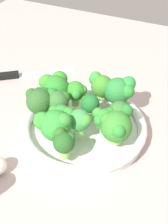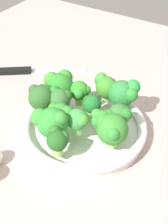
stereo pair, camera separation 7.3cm
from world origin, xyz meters
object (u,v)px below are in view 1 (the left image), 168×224
(broccoli_floret_1, at_px, (121,90))
(broccoli_floret_5, at_px, (121,112))
(broccoli_floret_7, at_px, (64,142))
(knife, at_px, (19,75))
(broccoli_floret_0, at_px, (104,118))
(broccoli_floret_12, at_px, (57,101))
(broccoli_floret_6, at_px, (100,85))
(broccoli_floret_9, at_px, (116,127))
(broccoli_floret_10, at_px, (76,92))
(broccoli_floret_11, at_px, (54,124))
(broccoli_floret_2, at_px, (55,87))
(broccoli_floret_3, at_px, (81,121))
(broccoli_floret_4, at_px, (61,116))
(bowl, at_px, (84,128))
(broccoli_floret_8, at_px, (40,100))
(broccoli_floret_13, at_px, (90,104))

(broccoli_floret_1, xyz_separation_m, broccoli_floret_5, (0.03, -0.08, -0.00))
(broccoli_floret_7, xyz_separation_m, knife, (-0.29, 0.26, -0.07))
(broccoli_floret_0, relative_size, broccoli_floret_12, 0.81)
(broccoli_floret_6, relative_size, broccoli_floret_9, 0.89)
(broccoli_floret_0, height_order, broccoli_floret_1, broccoli_floret_1)
(broccoli_floret_1, relative_size, broccoli_floret_10, 1.15)
(broccoli_floret_0, xyz_separation_m, broccoli_floret_11, (-0.08, -0.07, 0.01))
(broccoli_floret_2, bearing_deg, broccoli_floret_3, -37.19)
(broccoli_floret_0, bearing_deg, broccoli_floret_5, 50.65)
(broccoli_floret_7, bearing_deg, broccoli_floret_3, 87.28)
(broccoli_floret_4, bearing_deg, broccoli_floret_0, 21.21)
(broccoli_floret_3, relative_size, knife, 0.28)
(broccoli_floret_2, height_order, broccoli_floret_10, broccoli_floret_2)
(bowl, distance_m, broccoli_floret_3, 0.07)
(knife, bearing_deg, bowl, -27.61)
(broccoli_floret_7, relative_size, knife, 0.27)
(broccoli_floret_8, bearing_deg, broccoli_floret_1, 38.67)
(broccoli_floret_11, bearing_deg, broccoli_floret_2, 116.93)
(broccoli_floret_3, xyz_separation_m, broccoli_floret_10, (-0.05, 0.09, 0.00))
(knife, bearing_deg, broccoli_floret_13, -22.04)
(broccoli_floret_4, relative_size, broccoli_floret_7, 1.01)
(broccoli_floret_7, bearing_deg, broccoli_floret_11, 142.12)
(broccoli_floret_3, xyz_separation_m, knife, (-0.29, 0.19, -0.07))
(broccoli_floret_7, height_order, broccoli_floret_13, broccoli_floret_7)
(broccoli_floret_8, bearing_deg, broccoli_floret_12, 25.86)
(broccoli_floret_6, distance_m, broccoli_floret_10, 0.07)
(broccoli_floret_3, distance_m, broccoli_floret_4, 0.05)
(broccoli_floret_2, height_order, broccoli_floret_3, broccoli_floret_2)
(broccoli_floret_8, bearing_deg, broccoli_floret_13, 28.56)
(bowl, bearing_deg, broccoli_floret_4, -130.90)
(broccoli_floret_0, distance_m, broccoli_floret_13, 0.07)
(bowl, relative_size, broccoli_floret_13, 5.53)
(broccoli_floret_5, bearing_deg, knife, 161.29)
(broccoli_floret_0, xyz_separation_m, broccoli_floret_12, (-0.12, 0.00, 0.01))
(broccoli_floret_3, bearing_deg, broccoli_floret_9, 7.19)
(broccoli_floret_1, xyz_separation_m, broccoli_floret_6, (-0.05, 0.00, -0.00))
(broccoli_floret_1, distance_m, broccoli_floret_12, 0.16)
(broccoli_floret_4, distance_m, broccoli_floret_13, 0.08)
(broccoli_floret_2, distance_m, broccoli_floret_13, 0.10)
(broccoli_floret_4, bearing_deg, broccoli_floret_12, 128.31)
(broccoli_floret_13, bearing_deg, broccoli_floret_3, -81.64)
(broccoli_floret_0, xyz_separation_m, broccoli_floret_5, (0.03, 0.03, 0.00))
(broccoli_floret_13, bearing_deg, broccoli_floret_10, 159.32)
(broccoli_floret_1, distance_m, knife, 0.34)
(broccoli_floret_6, distance_m, broccoli_floret_11, 0.19)
(broccoli_floret_5, distance_m, broccoli_floret_8, 0.19)
(broccoli_floret_2, height_order, broccoli_floret_11, broccoli_floret_2)
(broccoli_floret_4, relative_size, broccoli_floret_10, 0.97)
(knife, bearing_deg, broccoli_floret_8, -43.22)
(broccoli_floret_2, distance_m, broccoli_floret_6, 0.11)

